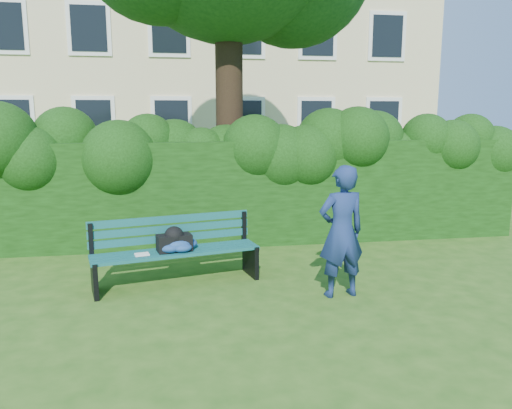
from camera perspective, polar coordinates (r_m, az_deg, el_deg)
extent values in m
plane|color=#2B5617|center=(6.98, 0.81, -8.58)|extent=(80.00, 80.00, 0.00)
cube|color=beige|center=(20.86, -6.43, 20.64)|extent=(16.00, 8.00, 12.00)
cube|color=white|center=(17.17, -26.02, 8.47)|extent=(1.30, 0.08, 1.60)
cube|color=black|center=(17.13, -26.06, 8.46)|extent=(1.05, 0.04, 1.35)
cube|color=white|center=(16.65, -18.00, 8.98)|extent=(1.30, 0.08, 1.60)
cube|color=black|center=(16.61, -18.02, 8.97)|extent=(1.05, 0.04, 1.35)
cube|color=white|center=(16.48, -9.61, 9.32)|extent=(1.30, 0.08, 1.60)
cube|color=black|center=(16.44, -9.61, 9.32)|extent=(1.05, 0.04, 1.35)
cube|color=white|center=(16.65, -1.21, 9.47)|extent=(1.30, 0.08, 1.60)
cube|color=black|center=(16.61, -1.19, 9.47)|extent=(1.05, 0.04, 1.35)
cube|color=white|center=(17.15, 6.86, 9.43)|extent=(1.30, 0.08, 1.60)
cube|color=black|center=(17.12, 6.90, 9.43)|extent=(1.05, 0.04, 1.35)
cube|color=white|center=(17.97, 14.33, 9.23)|extent=(1.30, 0.08, 1.60)
cube|color=black|center=(17.93, 14.38, 9.22)|extent=(1.05, 0.04, 1.35)
cube|color=white|center=(17.35, -26.79, 17.72)|extent=(1.30, 0.08, 1.60)
cube|color=black|center=(17.31, -26.83, 17.74)|extent=(1.05, 0.04, 1.35)
cube|color=white|center=(16.84, -18.56, 18.53)|extent=(1.30, 0.08, 1.60)
cube|color=black|center=(16.80, -18.58, 18.55)|extent=(1.05, 0.04, 1.35)
cube|color=white|center=(16.67, -9.92, 18.99)|extent=(1.30, 0.08, 1.60)
cube|color=black|center=(16.63, -9.92, 19.01)|extent=(1.05, 0.04, 1.35)
cube|color=white|center=(16.84, -1.25, 19.05)|extent=(1.30, 0.08, 1.60)
cube|color=black|center=(16.80, -1.23, 19.07)|extent=(1.05, 0.04, 1.35)
cube|color=white|center=(17.34, 7.07, 18.72)|extent=(1.30, 0.08, 1.60)
cube|color=black|center=(17.30, 7.11, 18.74)|extent=(1.05, 0.04, 1.35)
cube|color=white|center=(18.15, 14.74, 18.09)|extent=(1.30, 0.08, 1.60)
cube|color=black|center=(18.11, 14.80, 18.11)|extent=(1.05, 0.04, 1.35)
cube|color=black|center=(8.88, -1.69, 1.52)|extent=(10.00, 1.00, 1.80)
cylinder|color=black|center=(9.44, -3.08, 12.99)|extent=(0.50, 0.50, 5.39)
cube|color=#0E4643|center=(6.58, -8.72, -5.78)|extent=(2.18, 0.58, 0.04)
cube|color=#0E4643|center=(6.69, -8.96, -5.51)|extent=(2.18, 0.58, 0.04)
cube|color=#0E4643|center=(6.80, -9.19, -5.25)|extent=(2.18, 0.58, 0.04)
cube|color=#0E4643|center=(6.92, -9.41, -5.00)|extent=(2.18, 0.58, 0.04)
cube|color=#0E4643|center=(6.96, -9.59, -3.80)|extent=(2.17, 0.52, 0.10)
cube|color=#0E4643|center=(6.94, -9.64, -2.74)|extent=(2.17, 0.52, 0.10)
cube|color=#0E4643|center=(6.92, -9.69, -1.67)|extent=(2.17, 0.52, 0.10)
cube|color=black|center=(6.68, -17.99, -8.01)|extent=(0.17, 0.50, 0.44)
cube|color=black|center=(6.81, -18.35, -3.91)|extent=(0.07, 0.07, 0.45)
cube|color=black|center=(6.56, -18.06, -6.32)|extent=(0.15, 0.42, 0.05)
cube|color=black|center=(7.11, -0.64, -6.36)|extent=(0.17, 0.50, 0.44)
cube|color=black|center=(7.23, -1.39, -2.54)|extent=(0.07, 0.07, 0.45)
cube|color=black|center=(7.00, -0.49, -4.75)|extent=(0.15, 0.42, 0.05)
cube|color=white|center=(6.61, -12.90, -5.58)|extent=(0.20, 0.17, 0.02)
cube|color=black|center=(6.71, -9.32, -4.33)|extent=(0.49, 0.34, 0.22)
imported|color=navy|center=(6.26, 9.74, -3.08)|extent=(0.65, 0.47, 1.66)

